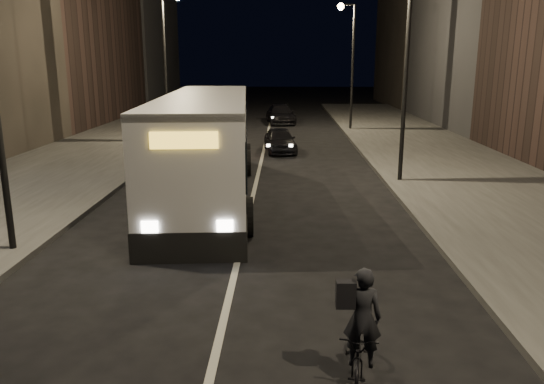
# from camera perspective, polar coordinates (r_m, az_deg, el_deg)

# --- Properties ---
(ground) EXTENTS (180.00, 180.00, 0.00)m
(ground) POSITION_cam_1_polar(r_m,az_deg,el_deg) (9.53, -5.70, -15.43)
(ground) COLOR black
(ground) RESTS_ON ground
(sidewalk_right) EXTENTS (7.00, 70.00, 0.16)m
(sidewalk_right) POSITION_cam_1_polar(r_m,az_deg,el_deg) (23.88, 19.38, 2.10)
(sidewalk_right) COLOR #363633
(sidewalk_right) RESTS_ON ground
(sidewalk_left) EXTENTS (7.00, 70.00, 0.16)m
(sidewalk_left) POSITION_cam_1_polar(r_m,az_deg,el_deg) (24.65, -21.62, 2.26)
(sidewalk_left) COLOR #363633
(sidewalk_left) RESTS_ON ground
(streetlight_right_mid) EXTENTS (1.20, 0.44, 8.12)m
(streetlight_right_mid) POSITION_cam_1_polar(r_m,az_deg,el_deg) (20.68, 13.65, 15.52)
(streetlight_right_mid) COLOR black
(streetlight_right_mid) RESTS_ON sidewalk_right
(streetlight_right_far) EXTENTS (1.20, 0.44, 8.12)m
(streetlight_right_far) POSITION_cam_1_polar(r_m,az_deg,el_deg) (36.49, 8.29, 14.93)
(streetlight_right_far) COLOR black
(streetlight_right_far) RESTS_ON sidewalk_right
(streetlight_left_far) EXTENTS (1.20, 0.44, 8.12)m
(streetlight_left_far) POSITION_cam_1_polar(r_m,az_deg,el_deg) (30.92, -11.04, 15.02)
(streetlight_left_far) COLOR black
(streetlight_left_far) RESTS_ON sidewalk_left
(city_bus) EXTENTS (3.78, 13.23, 3.52)m
(city_bus) POSITION_cam_1_polar(r_m,az_deg,el_deg) (18.62, -7.05, 5.38)
(city_bus) COLOR silver
(city_bus) RESTS_ON ground
(cyclist_on_bicycle) EXTENTS (0.79, 1.66, 1.84)m
(cyclist_on_bicycle) POSITION_cam_1_polar(r_m,az_deg,el_deg) (8.29, 9.41, -15.53)
(cyclist_on_bicycle) COLOR black
(cyclist_on_bicycle) RESTS_ON ground
(car_near) EXTENTS (1.94, 3.84, 1.26)m
(car_near) POSITION_cam_1_polar(r_m,az_deg,el_deg) (27.80, 0.86, 5.62)
(car_near) COLOR black
(car_near) RESTS_ON ground
(car_mid) EXTENTS (1.44, 3.82, 1.24)m
(car_mid) POSITION_cam_1_polar(r_m,az_deg,el_deg) (39.09, -5.62, 7.97)
(car_mid) COLOR #313133
(car_mid) RESTS_ON ground
(car_far) EXTENTS (2.49, 4.95, 1.38)m
(car_far) POSITION_cam_1_polar(r_m,az_deg,el_deg) (40.69, 0.93, 8.37)
(car_far) COLOR black
(car_far) RESTS_ON ground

